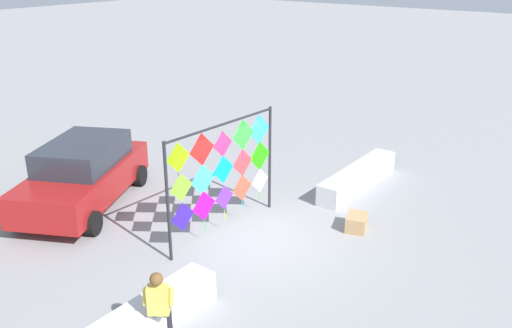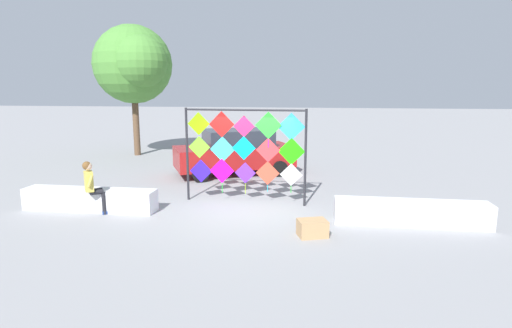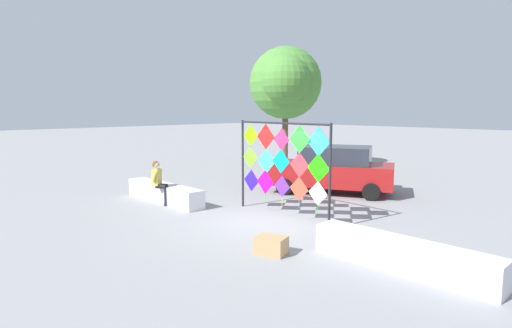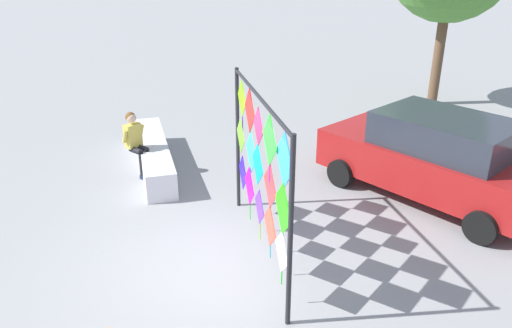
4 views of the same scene
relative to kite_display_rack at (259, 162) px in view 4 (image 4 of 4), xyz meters
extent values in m
plane|color=gray|center=(0.12, -0.81, -1.67)|extent=(120.00, 120.00, 0.00)
cube|color=silver|center=(-4.10, -1.35, -1.38)|extent=(3.69, 0.62, 0.60)
cylinder|color=#232328|center=(-1.76, 0.08, -0.30)|extent=(0.07, 0.07, 2.75)
cylinder|color=#232328|center=(1.71, -0.09, -0.30)|extent=(0.07, 0.07, 2.75)
cylinder|color=#232328|center=(-0.02, 0.00, 1.03)|extent=(3.48, 0.23, 0.06)
cube|color=#2F18E5|center=(-1.35, 0.07, -0.78)|extent=(0.68, 0.05, 0.68)
cube|color=#F50BD7|center=(-0.71, 0.03, -0.75)|extent=(0.73, 0.05, 0.73)
cylinder|color=#16E531|center=(-0.71, 0.04, -1.26)|extent=(0.02, 0.02, 0.29)
cube|color=#6429F9|center=(-0.01, 0.01, -0.79)|extent=(0.61, 0.04, 0.61)
cylinder|color=#AAE516|center=(-0.01, 0.02, -1.25)|extent=(0.02, 0.02, 0.32)
cube|color=#E34832|center=(0.64, -0.02, -0.77)|extent=(0.69, 0.05, 0.69)
cylinder|color=#16CBE5|center=(0.64, -0.01, -1.22)|extent=(0.02, 0.02, 0.21)
cube|color=white|center=(1.32, -0.06, -0.78)|extent=(0.64, 0.04, 0.64)
cylinder|color=#16E51C|center=(1.32, -0.05, -1.21)|extent=(0.02, 0.02, 0.21)
cube|color=#70D428|center=(-1.38, 0.05, -0.06)|extent=(0.65, 0.04, 0.65)
cube|color=#35D3DD|center=(-0.68, 0.05, -0.12)|extent=(0.75, 0.05, 0.75)
cube|color=#08A3DE|center=(-0.05, -0.01, -0.06)|extent=(0.69, 0.05, 0.69)
cube|color=#EA3439|center=(0.66, -0.03, -0.10)|extent=(0.70, 0.05, 0.70)
cube|color=#22F30B|center=(1.32, -0.06, -0.12)|extent=(0.77, 0.05, 0.77)
cylinder|color=#D116E5|center=(1.32, -0.05, -0.70)|extent=(0.02, 0.02, 0.40)
cube|color=#81ED0B|center=(-1.39, 0.08, 0.62)|extent=(0.67, 0.04, 0.67)
cylinder|color=#7A16E5|center=(-1.39, 0.09, 0.13)|extent=(0.02, 0.02, 0.31)
cube|color=red|center=(-0.70, 0.03, 0.61)|extent=(0.75, 0.05, 0.75)
cube|color=#D22358|center=(-0.04, -0.01, 0.56)|extent=(0.62, 0.04, 0.62)
cube|color=#2BF42F|center=(0.66, -0.05, 0.61)|extent=(0.76, 0.05, 0.76)
cylinder|color=#E516E0|center=(0.66, -0.04, 0.10)|extent=(0.02, 0.02, 0.25)
cube|color=#2B9BE4|center=(1.31, -0.05, 0.57)|extent=(0.78, 0.05, 0.78)
cylinder|color=orange|center=(1.31, -0.04, 0.06)|extent=(0.02, 0.02, 0.25)
cylinder|color=black|center=(-3.53, -1.65, -1.38)|extent=(0.11, 0.11, 0.60)
cylinder|color=black|center=(-3.66, -1.75, -1.05)|extent=(0.34, 0.30, 0.13)
cube|color=navy|center=(-3.48, -1.62, -1.63)|extent=(0.25, 0.22, 0.09)
cylinder|color=black|center=(-3.62, -1.52, -1.38)|extent=(0.11, 0.11, 0.60)
cylinder|color=black|center=(-3.76, -1.61, -1.05)|extent=(0.34, 0.30, 0.13)
cube|color=navy|center=(-3.58, -1.48, -1.63)|extent=(0.25, 0.22, 0.09)
cube|color=gold|center=(-3.84, -1.78, -0.76)|extent=(0.37, 0.41, 0.52)
sphere|color=#DBB293|center=(-3.84, -1.78, -0.36)|extent=(0.22, 0.22, 0.22)
sphere|color=brown|center=(-3.86, -1.79, -0.34)|extent=(0.22, 0.22, 0.22)
cylinder|color=gold|center=(-3.70, -1.94, -0.71)|extent=(0.19, 0.17, 0.31)
cylinder|color=gold|center=(-3.95, -1.58, -0.71)|extent=(0.19, 0.17, 0.31)
cube|color=maroon|center=(-1.12, 3.94, -0.98)|extent=(4.85, 3.74, 0.80)
cube|color=#282D38|center=(-0.98, 4.02, -0.26)|extent=(3.00, 2.64, 0.64)
cylinder|color=black|center=(-2.04, 2.40, -1.38)|extent=(0.64, 0.48, 0.60)
cylinder|color=black|center=(-2.91, 4.11, -1.38)|extent=(0.64, 0.48, 0.60)
cylinder|color=black|center=(0.66, 3.78, -1.38)|extent=(0.64, 0.48, 0.60)
cylinder|color=brown|center=(-6.82, 7.78, -0.02)|extent=(0.31, 0.31, 3.30)
camera|label=1|loc=(-8.90, -7.60, 4.58)|focal=37.92mm
camera|label=2|loc=(1.97, -11.46, 1.64)|focal=28.82mm
camera|label=3|loc=(8.01, -8.92, 1.44)|focal=29.72mm
camera|label=4|loc=(6.81, -1.96, 3.06)|focal=35.29mm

